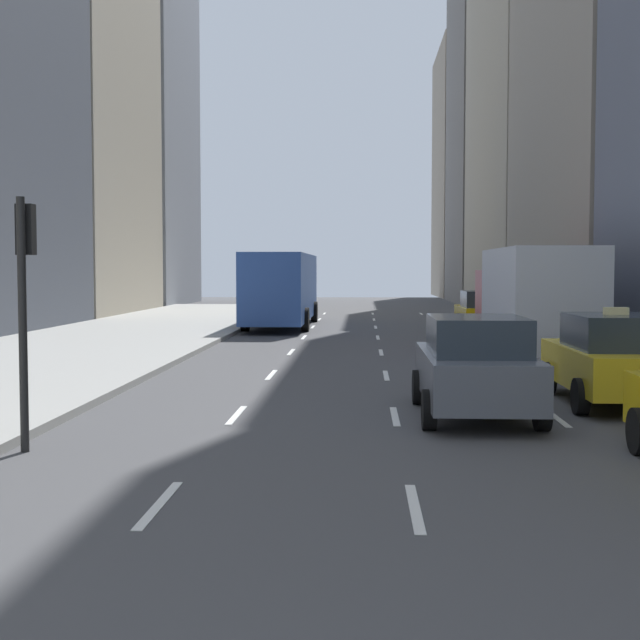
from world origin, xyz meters
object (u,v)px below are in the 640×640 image
at_px(taxi_lead, 483,312).
at_px(taxi_third, 612,358).
at_px(city_bus, 282,287).
at_px(sedan_black_near, 476,366).
at_px(traffic_light_pole, 24,282).
at_px(box_truck, 533,300).

bearing_deg(taxi_lead, taxi_third, -90.00).
height_order(taxi_lead, taxi_third, same).
distance_m(taxi_lead, city_bus, 9.49).
bearing_deg(sedan_black_near, city_bus, 102.98).
bearing_deg(sedan_black_near, taxi_lead, 82.05).
bearing_deg(city_bus, taxi_lead, -27.05).
relative_size(taxi_lead, traffic_light_pole, 1.22).
distance_m(taxi_third, box_truck, 8.10).
bearing_deg(taxi_third, city_bus, 110.31).
distance_m(taxi_third, city_bus, 24.25).
height_order(city_bus, box_truck, city_bus).
bearing_deg(city_bus, sedan_black_near, -77.02).
bearing_deg(city_bus, traffic_light_pole, -92.36).
height_order(taxi_third, city_bus, city_bus).
height_order(taxi_lead, sedan_black_near, taxi_lead).
relative_size(taxi_lead, box_truck, 0.52).
distance_m(sedan_black_near, traffic_light_pole, 7.62).
height_order(taxi_third, sedan_black_near, taxi_third).
relative_size(sedan_black_near, city_bus, 0.38).
bearing_deg(city_bus, box_truck, -60.17).
bearing_deg(taxi_third, taxi_lead, 90.00).
height_order(taxi_lead, box_truck, box_truck).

